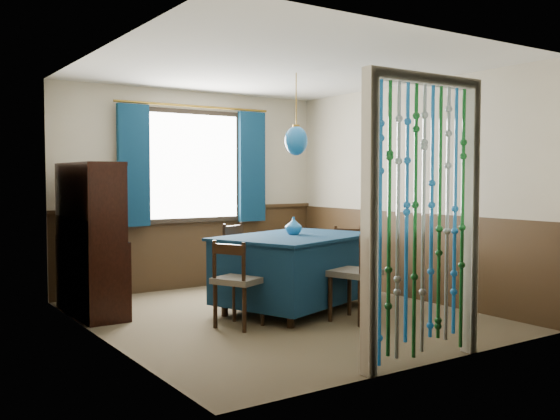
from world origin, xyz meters
TOP-DOWN VIEW (x-y plane):
  - floor at (0.00, 0.00)m, footprint 4.00×4.00m
  - ceiling at (0.00, 0.00)m, footprint 4.00×4.00m
  - wall_back at (0.00, 2.00)m, footprint 3.60×0.00m
  - wall_front at (0.00, -2.00)m, footprint 3.60×0.00m
  - wall_left at (-1.80, 0.00)m, footprint 0.00×4.00m
  - wall_right at (1.80, 0.00)m, footprint 0.00×4.00m
  - wainscot_back at (0.00, 1.99)m, footprint 3.60×0.00m
  - wainscot_front at (0.00, -1.99)m, footprint 3.60×0.00m
  - wainscot_left at (-1.79, 0.00)m, footprint 0.00×4.00m
  - wainscot_right at (1.79, 0.00)m, footprint 0.00×4.00m
  - window at (0.00, 1.95)m, footprint 1.32×0.12m
  - doorway at (0.00, -1.94)m, footprint 1.16×0.12m
  - dining_table at (0.29, 0.13)m, footprint 1.94×1.63m
  - chair_near at (0.50, -0.62)m, footprint 0.54×0.53m
  - chair_far at (0.09, 0.87)m, footprint 0.58×0.57m
  - chair_left at (-0.61, -0.19)m, footprint 0.53×0.54m
  - chair_right at (1.25, 0.49)m, footprint 0.54×0.55m
  - sideboard at (-1.57, 1.16)m, footprint 0.42×1.19m
  - pendant_lamp at (0.29, 0.13)m, footprint 0.25×0.25m
  - vase_table at (0.32, 0.21)m, footprint 0.18×0.18m
  - bowl_shelf at (-1.51, 0.96)m, footprint 0.20×0.20m
  - vase_sideboard at (-1.51, 1.40)m, footprint 0.24×0.24m

SIDE VIEW (x-z plane):
  - floor at x=0.00m, z-range 0.00..0.00m
  - chair_right at x=1.25m, z-range 0.03..0.85m
  - chair_left at x=-0.61m, z-range 0.03..0.85m
  - dining_table at x=0.29m, z-range 0.06..0.86m
  - chair_near at x=0.50m, z-range 0.03..0.91m
  - chair_far at x=0.09m, z-range 0.03..0.91m
  - wainscot_back at x=0.00m, z-range -1.30..2.30m
  - wainscot_front at x=0.00m, z-range -1.30..2.30m
  - wainscot_left at x=-1.79m, z-range -1.50..2.50m
  - wainscot_right at x=1.79m, z-range -1.50..2.50m
  - sideboard at x=-1.57m, z-range -0.23..1.33m
  - vase_sideboard at x=-1.51m, z-range 0.78..0.97m
  - vase_table at x=0.32m, z-range 0.80..0.97m
  - doorway at x=0.00m, z-range -0.04..2.14m
  - bowl_shelf at x=-1.51m, z-range 1.07..1.11m
  - wall_back at x=0.00m, z-range -0.55..3.05m
  - wall_front at x=0.00m, z-range -0.55..3.05m
  - wall_left at x=-1.80m, z-range -0.75..3.25m
  - wall_right at x=1.80m, z-range -0.75..3.25m
  - window at x=0.00m, z-range 0.84..2.26m
  - pendant_lamp at x=0.29m, z-range 1.37..2.23m
  - ceiling at x=0.00m, z-range 2.50..2.50m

